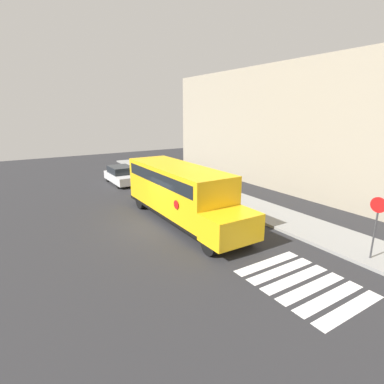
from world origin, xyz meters
TOP-DOWN VIEW (x-y plane):
  - ground_plane at (0.00, 0.00)m, footprint 60.00×60.00m
  - sidewalk_strip at (0.00, 6.50)m, footprint 44.00×3.00m
  - building_backdrop at (0.00, 13.00)m, footprint 32.00×4.00m
  - crosswalk_stripes at (7.84, 2.00)m, footprint 4.00×3.20m
  - school_bus at (-0.20, 1.50)m, footprint 9.68×2.57m
  - parked_car at (-10.66, 1.73)m, footprint 4.27×1.88m
  - stop_sign at (8.21, 5.73)m, footprint 0.64×0.10m

SIDE VIEW (x-z plane):
  - ground_plane at x=0.00m, z-range 0.00..0.00m
  - crosswalk_stripes at x=7.84m, z-range 0.00..0.01m
  - sidewalk_strip at x=0.00m, z-range 0.00..0.15m
  - parked_car at x=-10.66m, z-range -0.01..1.45m
  - school_bus at x=-0.20m, z-range 0.23..3.30m
  - stop_sign at x=8.21m, z-range 0.41..3.17m
  - building_backdrop at x=0.00m, z-range 0.00..9.46m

